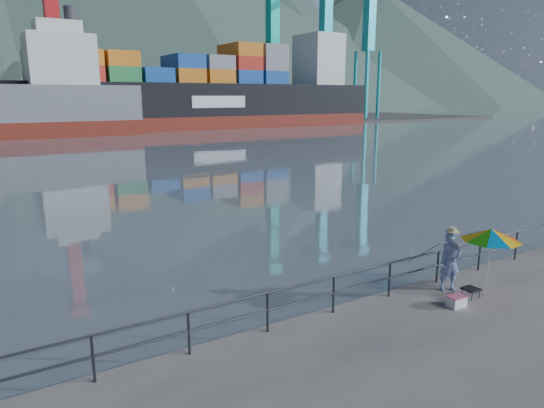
% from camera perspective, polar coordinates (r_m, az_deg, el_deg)
% --- Properties ---
extents(harbor_water, '(500.00, 280.00, 0.00)m').
position_cam_1_polar(harbor_water, '(137.84, -28.44, 8.84)').
color(harbor_water, slate).
rests_on(harbor_water, ground).
extents(far_dock, '(200.00, 40.00, 0.40)m').
position_cam_1_polar(far_dock, '(102.30, -21.42, 8.68)').
color(far_dock, '#514F4C').
rests_on(far_dock, ground).
extents(guardrail, '(22.00, 0.06, 1.03)m').
position_cam_1_polar(guardrail, '(13.48, 10.61, -9.47)').
color(guardrail, '#2D3033').
rests_on(guardrail, ground).
extents(mountains, '(600.00, 332.80, 80.00)m').
position_cam_1_polar(mountains, '(222.38, -20.28, 19.66)').
color(mountains, '#385147').
rests_on(mountains, ground).
extents(port_cranes, '(116.00, 28.00, 38.40)m').
position_cam_1_polar(port_cranes, '(100.18, -8.68, 18.50)').
color(port_cranes, '#B2172F').
rests_on(port_cranes, ground).
extents(container_stacks, '(58.00, 5.40, 7.80)m').
position_cam_1_polar(container_stacks, '(108.91, -10.01, 11.22)').
color(container_stacks, orange).
rests_on(container_stacks, ground).
extents(fisherman, '(0.75, 0.62, 1.75)m').
position_cam_1_polar(fisherman, '(14.96, 20.21, -6.37)').
color(fisherman, '#1B449B').
rests_on(fisherman, ground).
extents(beach_umbrella, '(2.01, 2.01, 1.96)m').
position_cam_1_polar(beach_umbrella, '(14.68, 24.38, -3.32)').
color(beach_umbrella, white).
rests_on(beach_umbrella, ground).
extents(folding_stool, '(0.42, 0.42, 0.27)m').
position_cam_1_polar(folding_stool, '(14.92, 22.34, -9.59)').
color(folding_stool, black).
rests_on(folding_stool, ground).
extents(cooler_bag, '(0.49, 0.34, 0.27)m').
position_cam_1_polar(cooler_bag, '(14.16, 20.88, -10.70)').
color(cooler_bag, white).
rests_on(cooler_bag, ground).
extents(fishing_rod, '(0.42, 1.52, 1.11)m').
position_cam_1_polar(fishing_rod, '(15.68, 17.16, -8.66)').
color(fishing_rod, black).
rests_on(fishing_rod, ground).
extents(container_ship, '(66.40, 11.07, 18.10)m').
position_cam_1_polar(container_ship, '(91.29, -6.82, 12.71)').
color(container_ship, maroon).
rests_on(container_ship, ground).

